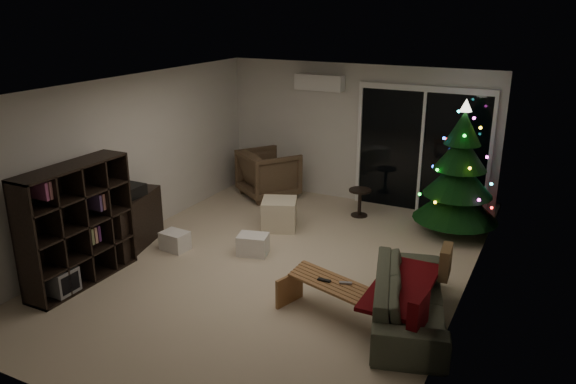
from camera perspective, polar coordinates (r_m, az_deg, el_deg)
name	(u,v)px	position (r m, az deg, el deg)	size (l,w,h in m)	color
room	(344,175)	(8.57, 5.73, 1.72)	(6.50, 7.51, 2.60)	beige
bookshelf	(66,222)	(7.84, -21.60, -2.90)	(0.40, 1.60, 1.60)	black
media_cabinet	(129,222)	(8.70, -15.86, -2.98)	(0.48, 1.28, 0.80)	black
stereo	(126,191)	(8.54, -16.14, 0.05)	(0.40, 0.48, 0.17)	black
armchair	(269,174)	(10.59, -1.97, 1.88)	(0.95, 0.98, 0.89)	#3D2B1A
ottoman	(279,214)	(9.12, -0.90, -2.26)	(0.54, 0.54, 0.49)	beige
cardboard_box_a	(175,241)	(8.55, -11.41, -4.88)	(0.39, 0.30, 0.28)	white
cardboard_box_b	(253,245)	(8.25, -3.58, -5.35)	(0.43, 0.32, 0.30)	white
side_table	(360,203)	(9.73, 7.29, -1.08)	(0.38, 0.38, 0.48)	black
floor_lamp	(298,141)	(10.99, 1.04, 5.22)	(0.30, 0.30, 1.89)	black
sofa	(409,298)	(6.68, 12.24, -10.53)	(2.01, 0.78, 0.59)	#434A37
sofa_throw	(402,286)	(6.64, 11.47, -9.38)	(0.63, 1.44, 0.05)	#550606
cushion_a	(446,262)	(7.10, 15.71, -6.85)	(0.12, 0.39, 0.39)	brown
cushion_b	(418,312)	(5.96, 13.09, -11.79)	(0.12, 0.39, 0.39)	#550606
coffee_table	(336,299)	(6.73, 4.85, -10.79)	(1.27, 0.45, 0.40)	#A56538
remote_a	(324,280)	(6.68, 3.70, -8.93)	(0.16, 0.05, 0.02)	black
remote_b	(346,283)	(6.64, 5.88, -9.17)	(0.15, 0.04, 0.02)	slate
christmas_tree	(460,169)	(9.06, 17.04, 2.27)	(1.33, 1.33, 2.14)	#124017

